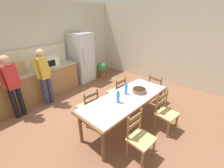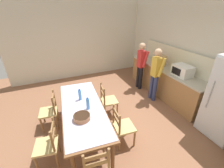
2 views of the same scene
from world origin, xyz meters
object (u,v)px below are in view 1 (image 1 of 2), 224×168
at_px(microwave, 49,62).
at_px(potted_plant, 102,69).
at_px(refrigerator, 82,58).
at_px(chair_side_far_left, 89,107).
at_px(person_at_sink, 12,84).
at_px(chair_side_near_left, 140,138).
at_px(serving_bowl, 139,90).
at_px(dining_table, 126,100).
at_px(bottle_off_centre, 126,89).
at_px(chair_head_end, 156,89).
at_px(paper_bag, 20,68).
at_px(chair_side_near_right, 166,113).
at_px(bottle_near_centre, 118,97).
at_px(chair_side_far_right, 117,92).
at_px(person_at_counter, 44,75).

xyz_separation_m(microwave, potted_plant, (1.99, -0.45, -0.69)).
relative_size(refrigerator, chair_side_far_left, 2.03).
bearing_deg(refrigerator, chair_side_far_left, -128.81).
distance_m(refrigerator, person_at_sink, 2.67).
relative_size(chair_side_near_left, potted_plant, 1.36).
xyz_separation_m(refrigerator, serving_bowl, (-0.84, -2.95, -0.10)).
bearing_deg(person_at_sink, dining_table, -149.53).
height_order(bottle_off_centre, chair_head_end, bottle_off_centre).
xyz_separation_m(paper_bag, chair_side_near_right, (1.41, -3.63, -0.66)).
bearing_deg(paper_bag, chair_side_near_left, -83.74).
height_order(refrigerator, person_at_sink, refrigerator).
distance_m(paper_bag, person_at_sink, 0.68).
distance_m(bottle_near_centre, person_at_sink, 2.60).
xyz_separation_m(chair_side_near_right, chair_side_far_left, (-0.90, 1.53, 0.00)).
distance_m(chair_side_far_right, person_at_sink, 2.65).
relative_size(chair_head_end, chair_side_far_left, 1.00).
height_order(paper_bag, bottle_near_centre, paper_bag).
relative_size(bottle_near_centre, serving_bowl, 0.84).
relative_size(chair_side_near_left, chair_side_far_right, 1.00).
bearing_deg(bottle_near_centre, chair_side_near_left, -112.46).
relative_size(dining_table, bottle_off_centre, 8.69).
bearing_deg(chair_head_end, serving_bowl, 94.66).
bearing_deg(person_at_counter, chair_side_near_right, -161.63).
bearing_deg(serving_bowl, person_at_sink, 125.86).
bearing_deg(chair_head_end, chair_side_near_right, 129.36).
bearing_deg(bottle_off_centre, chair_side_far_left, 130.55).
bearing_deg(person_at_sink, chair_side_far_right, -130.79).
bearing_deg(chair_side_near_right, chair_side_near_left, -174.68).
xyz_separation_m(refrigerator, chair_side_near_left, (-1.81, -3.53, -0.48)).
distance_m(microwave, chair_head_end, 3.43).
relative_size(bottle_near_centre, bottle_off_centre, 1.00).
xyz_separation_m(bottle_off_centre, person_at_sink, (-1.52, 2.28, 0.02)).
height_order(bottle_near_centre, chair_side_far_right, bottle_near_centre).
xyz_separation_m(dining_table, chair_head_end, (1.43, -0.13, -0.25)).
height_order(bottle_near_centre, chair_side_far_left, bottle_near_centre).
bearing_deg(potted_plant, serving_bowl, -120.58).
distance_m(chair_side_near_right, person_at_counter, 3.32).
bearing_deg(chair_side_near_right, bottle_off_centre, 121.19).
relative_size(dining_table, person_at_sink, 1.44).
xyz_separation_m(bottle_off_centre, chair_side_far_left, (-0.57, 0.67, -0.45)).
bearing_deg(bottle_near_centre, paper_bag, 103.41).
height_order(microwave, chair_side_near_left, microwave).
relative_size(chair_head_end, potted_plant, 1.36).
relative_size(bottle_off_centre, person_at_counter, 0.17).
height_order(refrigerator, chair_side_near_left, refrigerator).
bearing_deg(chair_side_near_right, potted_plant, 76.20).
xyz_separation_m(dining_table, chair_side_far_right, (0.57, 0.67, -0.25)).
xyz_separation_m(chair_side_near_left, potted_plant, (2.46, 3.10, -0.06)).
bearing_deg(chair_side_near_left, chair_head_end, 22.64).
relative_size(refrigerator, dining_table, 0.79).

